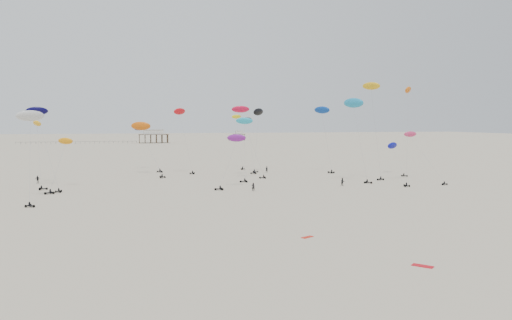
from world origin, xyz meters
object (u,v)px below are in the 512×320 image
object	(u,v)px
rig_9	(232,150)
pavilion_small	(239,136)
spectator_0	(253,191)
pavilion_main	(154,137)
rig_0	(145,139)
rig_4	(394,150)

from	to	relation	value
rig_9	pavilion_small	bearing A→B (deg)	-16.98
rig_9	spectator_0	distance (m)	11.47
pavilion_small	rig_9	bearing A→B (deg)	-102.63
pavilion_main	pavilion_small	xyz separation A→B (m)	(70.00, 30.00, -0.74)
rig_9	spectator_0	xyz separation A→B (m)	(3.40, -6.29, -8.96)
pavilion_small	spectator_0	xyz separation A→B (m)	(-60.43, -291.14, -3.49)
rig_0	spectator_0	distance (m)	60.00
rig_0	rig_4	xyz separation A→B (m)	(71.34, -29.21, -2.91)
rig_4	spectator_0	world-z (taller)	rig_4
pavilion_small	rig_0	bearing A→B (deg)	-109.20
rig_0	spectator_0	world-z (taller)	rig_0
rig_9	rig_0	bearing A→B (deg)	16.37
pavilion_main	rig_9	xyz separation A→B (m)	(6.17, -254.84, 4.74)
pavilion_main	rig_4	size ratio (longest dim) A/B	1.73
pavilion_main	rig_0	world-z (taller)	rig_0
pavilion_small	rig_4	bearing A→B (deg)	-92.36
pavilion_main	pavilion_small	distance (m)	76.16
rig_0	rig_9	world-z (taller)	rig_0
pavilion_small	rig_4	size ratio (longest dim) A/B	0.74
pavilion_small	rig_4	distance (m)	265.60
pavilion_small	pavilion_main	bearing A→B (deg)	-156.80
rig_4	rig_9	xyz separation A→B (m)	(-52.91, -19.49, 1.91)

